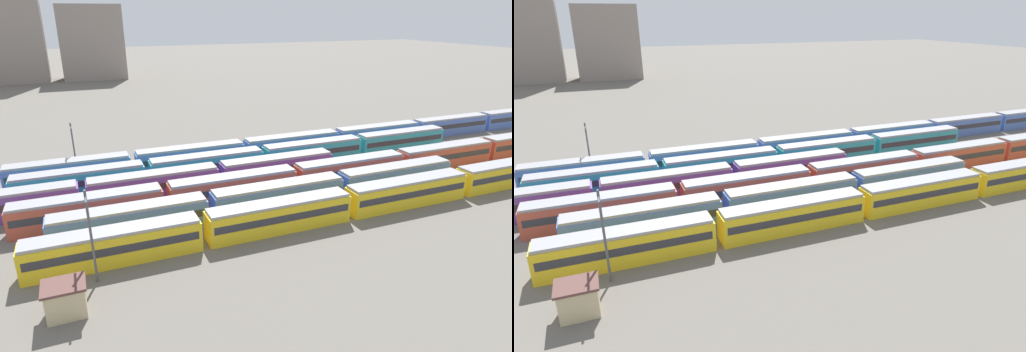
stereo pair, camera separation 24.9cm
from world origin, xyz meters
TOP-DOWN VIEW (x-y plane):
  - ground_plane at (0.00, 13.00)m, footprint 600.00×600.00m
  - train_track_0 at (37.71, 0.00)m, footprint 93.60×3.06m
  - train_track_1 at (21.07, 5.20)m, footprint 55.80×3.06m
  - train_track_2 at (35.62, 10.40)m, footprint 93.60×3.06m
  - train_track_3 at (6.82, 15.60)m, footprint 55.80×3.06m
  - train_track_4 at (25.51, 20.80)m, footprint 74.70×3.06m
  - train_track_5 at (43.03, 26.00)m, footprint 112.50×3.06m
  - catenary_pole_0 at (-2.19, -3.07)m, footprint 0.24×3.20m
  - catenary_pole_1 at (-3.14, 29.15)m, footprint 0.24×3.20m
  - signal_hut at (-4.90, -7.23)m, footprint 3.60×3.00m
  - distant_building_1 at (-20.53, 143.64)m, footprint 21.70×13.16m
  - distant_building_2 at (6.65, 143.64)m, footprint 23.03×14.88m

SIDE VIEW (x-z plane):
  - ground_plane at x=0.00m, z-range 0.00..0.00m
  - signal_hut at x=-4.90m, z-range 0.03..3.07m
  - train_track_1 at x=21.07m, z-range 0.03..3.78m
  - train_track_3 at x=6.82m, z-range 0.03..3.78m
  - train_track_0 at x=37.71m, z-range 0.03..3.78m
  - train_track_2 at x=35.62m, z-range 0.03..3.78m
  - train_track_4 at x=25.51m, z-range 0.03..3.78m
  - train_track_5 at x=43.03m, z-range 0.03..3.78m
  - catenary_pole_1 at x=-3.14m, z-range 0.53..9.17m
  - catenary_pole_0 at x=-2.19m, z-range 0.54..10.14m
  - distant_building_2 at x=6.65m, z-range 0.00..27.51m
  - distant_building_1 at x=-20.53m, z-range 0.00..40.15m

